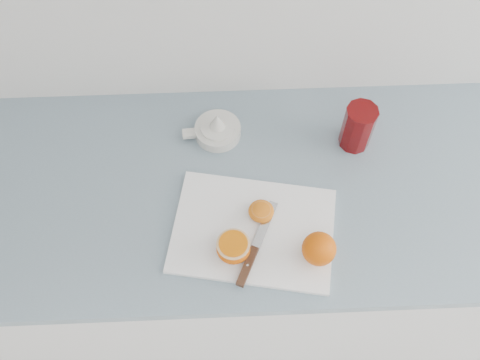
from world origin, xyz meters
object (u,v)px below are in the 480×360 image
Objects in this scene: cutting_board at (253,230)px; half_orange at (233,248)px; counter at (301,252)px; red_tumbler at (357,128)px; citrus_juicer at (217,129)px.

half_orange is at bearing -131.44° from cutting_board.
cutting_board reaches higher than counter.
cutting_board is at bearing -138.24° from red_tumbler.
counter is at bearing -32.04° from citrus_juicer.
half_orange reaches higher than cutting_board.
counter is at bearing 36.91° from cutting_board.
citrus_juicer is at bearing 147.96° from counter.
cutting_board is 2.84× the size of red_tumbler.
counter is 6.14× the size of cutting_board.
counter is 0.55m from citrus_juicer.
half_orange is 0.51× the size of citrus_juicer.
citrus_juicer reaches higher than counter.
half_orange is (-0.22, -0.18, 0.48)m from counter.
cutting_board is at bearing -143.09° from counter.
half_orange is 0.34m from citrus_juicer.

